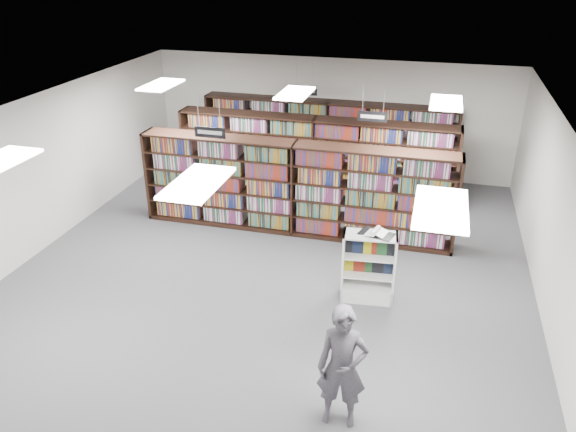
% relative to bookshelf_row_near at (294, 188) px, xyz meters
% --- Properties ---
extents(floor, '(12.00, 12.00, 0.00)m').
position_rel_bookshelf_row_near_xyz_m(floor, '(0.00, -2.00, -1.05)').
color(floor, '#4A4A4F').
rests_on(floor, ground).
extents(ceiling, '(10.00, 12.00, 0.10)m').
position_rel_bookshelf_row_near_xyz_m(ceiling, '(0.00, -2.00, 2.15)').
color(ceiling, silver).
rests_on(ceiling, wall_back).
extents(wall_back, '(10.00, 0.10, 3.20)m').
position_rel_bookshelf_row_near_xyz_m(wall_back, '(0.00, 4.00, 0.55)').
color(wall_back, silver).
rests_on(wall_back, ground).
extents(wall_left, '(0.10, 12.00, 3.20)m').
position_rel_bookshelf_row_near_xyz_m(wall_left, '(-5.00, -2.00, 0.55)').
color(wall_left, silver).
rests_on(wall_left, ground).
extents(wall_right, '(0.10, 12.00, 3.20)m').
position_rel_bookshelf_row_near_xyz_m(wall_right, '(5.00, -2.00, 0.55)').
color(wall_right, silver).
rests_on(wall_right, ground).
extents(bookshelf_row_near, '(7.00, 0.60, 2.10)m').
position_rel_bookshelf_row_near_xyz_m(bookshelf_row_near, '(0.00, 0.00, 0.00)').
color(bookshelf_row_near, black).
rests_on(bookshelf_row_near, floor).
extents(bookshelf_row_mid, '(7.00, 0.60, 2.10)m').
position_rel_bookshelf_row_near_xyz_m(bookshelf_row_mid, '(0.00, 2.00, 0.00)').
color(bookshelf_row_mid, black).
rests_on(bookshelf_row_mid, floor).
extents(bookshelf_row_far, '(7.00, 0.60, 2.10)m').
position_rel_bookshelf_row_near_xyz_m(bookshelf_row_far, '(0.00, 3.70, 0.00)').
color(bookshelf_row_far, black).
rests_on(bookshelf_row_far, floor).
extents(aisle_sign_left, '(0.65, 0.02, 0.80)m').
position_rel_bookshelf_row_near_xyz_m(aisle_sign_left, '(-1.50, -1.00, 1.48)').
color(aisle_sign_left, '#B2B2B7').
rests_on(aisle_sign_left, ceiling).
extents(aisle_sign_right, '(0.65, 0.02, 0.80)m').
position_rel_bookshelf_row_near_xyz_m(aisle_sign_right, '(1.50, 1.00, 1.48)').
color(aisle_sign_right, '#B2B2B7').
rests_on(aisle_sign_right, ceiling).
extents(aisle_sign_center, '(0.65, 0.02, 0.80)m').
position_rel_bookshelf_row_near_xyz_m(aisle_sign_center, '(-0.50, 3.00, 1.48)').
color(aisle_sign_center, '#B2B2B7').
rests_on(aisle_sign_center, ceiling).
extents(troffer_front_center, '(0.60, 1.20, 0.04)m').
position_rel_bookshelf_row_near_xyz_m(troffer_front_center, '(0.00, -5.00, 2.11)').
color(troffer_front_center, white).
rests_on(troffer_front_center, ceiling).
extents(troffer_front_right, '(0.60, 1.20, 0.04)m').
position_rel_bookshelf_row_near_xyz_m(troffer_front_right, '(3.00, -5.00, 2.11)').
color(troffer_front_right, white).
rests_on(troffer_front_right, ceiling).
extents(troffer_back_left, '(0.60, 1.20, 0.04)m').
position_rel_bookshelf_row_near_xyz_m(troffer_back_left, '(-3.00, 0.00, 2.11)').
color(troffer_back_left, white).
rests_on(troffer_back_left, ceiling).
extents(troffer_back_center, '(0.60, 1.20, 0.04)m').
position_rel_bookshelf_row_near_xyz_m(troffer_back_center, '(0.00, 0.00, 2.11)').
color(troffer_back_center, white).
rests_on(troffer_back_center, ceiling).
extents(troffer_back_right, '(0.60, 1.20, 0.04)m').
position_rel_bookshelf_row_near_xyz_m(troffer_back_right, '(3.00, 0.00, 2.11)').
color(troffer_back_right, white).
rests_on(troffer_back_right, ceiling).
extents(endcap_display, '(0.99, 0.57, 1.33)m').
position_rel_bookshelf_row_near_xyz_m(endcap_display, '(1.96, -2.26, -0.59)').
color(endcap_display, silver).
rests_on(endcap_display, floor).
extents(open_book, '(0.66, 0.49, 0.13)m').
position_rel_bookshelf_row_near_xyz_m(open_book, '(2.05, -2.27, 0.31)').
color(open_book, black).
rests_on(open_book, endcap_display).
extents(shopper, '(0.70, 0.49, 1.82)m').
position_rel_bookshelf_row_near_xyz_m(shopper, '(2.01, -5.34, -0.14)').
color(shopper, '#4F4A54').
rests_on(shopper, floor).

